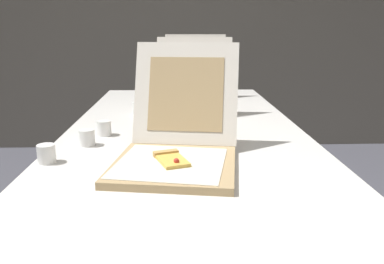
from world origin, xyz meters
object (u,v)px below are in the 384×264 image
Objects in this scene: pizza_box_back at (196,93)px; cup_white_far at (138,108)px; cup_white_mid at (104,128)px; pizza_box_front at (177,147)px; pizza_box_middle at (191,112)px; cup_white_near_center at (87,138)px; cup_white_near_left at (46,154)px; table at (185,147)px.

cup_white_far is at bearing -134.64° from pizza_box_back.
cup_white_far is 0.39m from cup_white_mid.
pizza_box_front is 1.05× the size of pizza_box_middle.
cup_white_mid is (-0.28, 0.33, -0.02)m from pizza_box_front.
cup_white_far is (0.13, 0.51, 0.00)m from cup_white_near_center.
pizza_box_front is 0.37m from cup_white_near_center.
cup_white_far and cup_white_mid have the same top height.
pizza_box_front reaches higher than cup_white_far.
pizza_box_back is 7.92× the size of cup_white_near_left.
cup_white_far is (-0.29, -0.28, -0.02)m from pizza_box_back.
pizza_box_middle reaches higher than cup_white_near_left.
cup_white_mid is (-0.34, -0.18, -0.02)m from pizza_box_middle.
table is 39.28× the size of cup_white_mid.
cup_white_far is at bearing 75.80° from cup_white_near_center.
cup_white_mid is at bearing -103.88° from cup_white_far.
pizza_box_front is 0.51m from pizza_box_middle.
pizza_box_back is 0.76m from cup_white_mid.
cup_white_far is at bearing 118.98° from table.
pizza_box_front is 9.11× the size of cup_white_mid.
cup_white_near_center is 1.00× the size of cup_white_far.
cup_white_far is at bearing 147.82° from pizza_box_middle.
cup_white_near_left reaches higher than table.
pizza_box_back reaches higher than cup_white_near_left.
pizza_box_middle is at bearing 46.93° from cup_white_near_left.
table is at bearing -91.45° from pizza_box_middle.
cup_white_mid is (0.04, 0.13, 0.00)m from cup_white_near_center.
table is 0.32m from cup_white_mid.
table is 39.28× the size of cup_white_near_left.
cup_white_far is (0.21, 0.69, 0.00)m from cup_white_near_left.
pizza_box_back is (0.11, 0.99, 0.00)m from pizza_box_front.
cup_white_near_left and cup_white_near_center have the same top height.
pizza_box_back reaches higher than table.
cup_white_near_left is at bearing -145.70° from table.
cup_white_near_left is (-0.40, 0.02, -0.02)m from pizza_box_front.
cup_white_near_center is (-0.31, 0.20, -0.02)m from pizza_box_front.
pizza_box_middle is 0.49m from cup_white_near_center.
cup_white_mid is at bearing 177.00° from table.
pizza_box_front is at bearing -94.66° from pizza_box_back.
cup_white_near_left is at bearing -174.32° from pizza_box_front.
pizza_box_middle reaches higher than table.
pizza_box_back is 0.90m from cup_white_near_center.
pizza_box_back is at bearing 83.78° from table.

